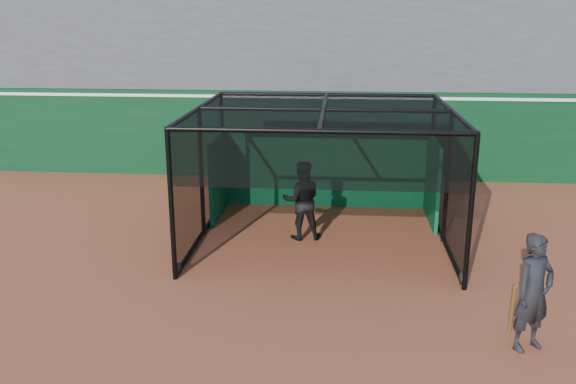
{
  "coord_description": "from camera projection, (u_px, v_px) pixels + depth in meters",
  "views": [
    {
      "loc": [
        1.06,
        -8.86,
        4.59
      ],
      "look_at": [
        0.12,
        2.0,
        1.4
      ],
      "focal_mm": 38.0,
      "sensor_mm": 36.0,
      "label": 1
    }
  ],
  "objects": [
    {
      "name": "ground",
      "position": [
        270.0,
        309.0,
        9.85
      ],
      "size": [
        120.0,
        120.0,
        0.0
      ],
      "primitive_type": "plane",
      "color": "brown",
      "rests_on": "ground"
    },
    {
      "name": "outfield_wall",
      "position": [
        303.0,
        133.0,
        17.62
      ],
      "size": [
        50.0,
        0.5,
        2.5
      ],
      "color": "#093317",
      "rests_on": "ground"
    },
    {
      "name": "grandstand",
      "position": [
        311.0,
        18.0,
        20.33
      ],
      "size": [
        50.0,
        7.85,
        8.95
      ],
      "color": "#4C4C4F",
      "rests_on": "ground"
    },
    {
      "name": "batting_cage",
      "position": [
        322.0,
        175.0,
        12.67
      ],
      "size": [
        5.2,
        4.8,
        2.74
      ],
      "color": "black",
      "rests_on": "ground"
    },
    {
      "name": "batter",
      "position": [
        302.0,
        200.0,
        12.76
      ],
      "size": [
        0.91,
        0.76,
        1.68
      ],
      "primitive_type": "imported",
      "rotation": [
        0.0,
        0.0,
        3.3
      ],
      "color": "black",
      "rests_on": "ground"
    },
    {
      "name": "on_deck_player",
      "position": [
        534.0,
        293.0,
        8.48
      ],
      "size": [
        0.75,
        0.67,
        1.72
      ],
      "color": "black",
      "rests_on": "ground"
    }
  ]
}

